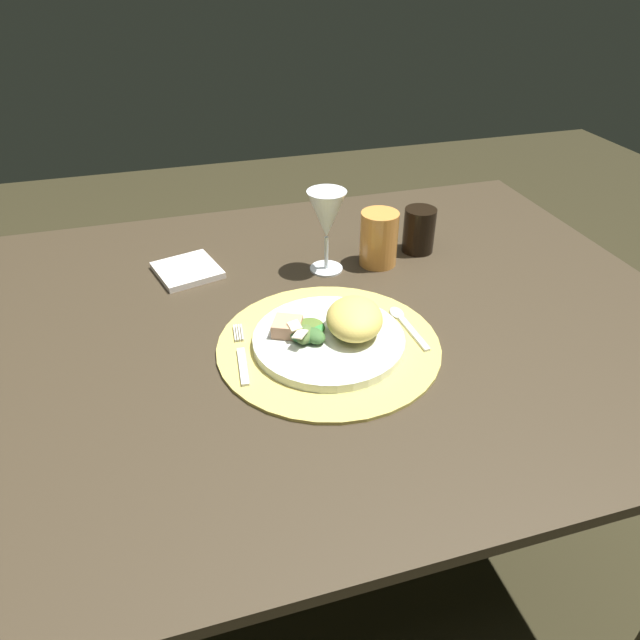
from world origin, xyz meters
name	(u,v)px	position (x,y,z in m)	size (l,w,h in m)	color
ground_plane	(325,558)	(0.00, 0.00, 0.00)	(6.00, 6.00, 0.00)	#2C2817
dining_table	(327,366)	(0.00, 0.00, 0.61)	(1.28, 1.00, 0.73)	#372C1E
placemat	(329,345)	(-0.03, -0.10, 0.73)	(0.36, 0.36, 0.01)	tan
dinner_plate	(329,340)	(-0.03, -0.10, 0.74)	(0.25, 0.25, 0.02)	silver
pasta_serving	(354,319)	(0.02, -0.10, 0.78)	(0.11, 0.09, 0.05)	#D7BD57
salad_greens	(309,332)	(-0.06, -0.09, 0.76)	(0.07, 0.08, 0.03)	#4D6627
bread_piece	(287,327)	(-0.09, -0.07, 0.76)	(0.04, 0.04, 0.02)	tan
fork	(242,356)	(-0.17, -0.09, 0.74)	(0.03, 0.16, 0.00)	silver
spoon	(404,321)	(0.11, -0.07, 0.74)	(0.02, 0.13, 0.01)	silver
napkin	(187,270)	(-0.22, 0.22, 0.74)	(0.11, 0.12, 0.01)	white
wine_glass	(327,217)	(0.04, 0.15, 0.84)	(0.08, 0.08, 0.16)	silver
amber_tumbler	(379,239)	(0.15, 0.15, 0.78)	(0.08, 0.08, 0.11)	#D6893D
dark_tumbler	(419,230)	(0.25, 0.18, 0.78)	(0.07, 0.07, 0.09)	black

